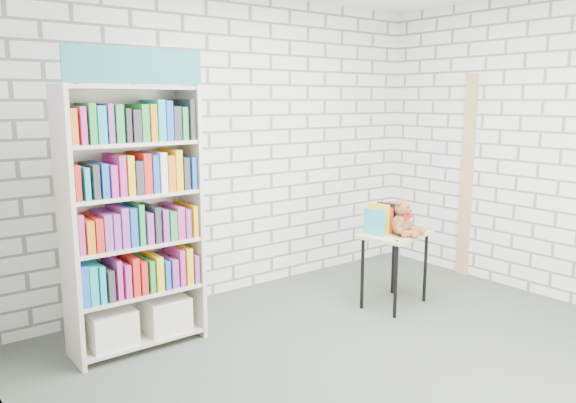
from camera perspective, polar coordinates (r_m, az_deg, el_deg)
ground at (r=4.17m, az=9.85°, el=-15.97°), size 4.50×4.50×0.00m
room_shell at (r=3.75m, az=10.69°, el=9.31°), size 4.52×4.02×2.81m
bookshelf at (r=4.24m, az=-15.49°, el=-1.56°), size 0.97×0.38×2.18m
display_table at (r=5.11m, az=10.85°, el=-4.16°), size 0.70×0.55×0.67m
table_books at (r=5.11m, az=9.96°, el=-1.55°), size 0.47×0.27×0.26m
teddy_bear at (r=4.98m, az=11.67°, el=-1.95°), size 0.29×0.28×0.32m
door_trim at (r=6.14m, az=17.73°, el=2.44°), size 0.05×0.12×2.10m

